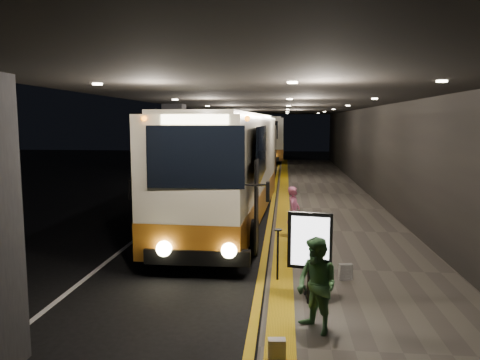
{
  "coord_description": "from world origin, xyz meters",
  "views": [
    {
      "loc": [
        2.89,
        -14.29,
        3.7
      ],
      "look_at": [
        1.34,
        1.69,
        1.7
      ],
      "focal_mm": 35.0,
      "sensor_mm": 36.0,
      "label": 1
    }
  ],
  "objects_px": {
    "bag_polka": "(346,272)",
    "passenger_waiting_green": "(317,285)",
    "passenger_waiting_grey": "(314,258)",
    "stanchion_post": "(278,255)",
    "coach_second": "(257,154)",
    "bag_plain": "(277,350)",
    "coach_main": "(228,173)",
    "passenger_boarding": "(294,212)",
    "info_sign": "(310,243)",
    "coach_third": "(267,140)"
  },
  "relations": [
    {
      "from": "coach_second",
      "to": "bag_plain",
      "type": "height_order",
      "value": "coach_second"
    },
    {
      "from": "info_sign",
      "to": "passenger_boarding",
      "type": "bearing_deg",
      "value": 102.86
    },
    {
      "from": "bag_polka",
      "to": "coach_second",
      "type": "bearing_deg",
      "value": 99.34
    },
    {
      "from": "passenger_waiting_green",
      "to": "passenger_waiting_grey",
      "type": "xyz_separation_m",
      "value": [
        0.05,
        1.65,
        -0.02
      ]
    },
    {
      "from": "passenger_waiting_grey",
      "to": "bag_plain",
      "type": "xyz_separation_m",
      "value": [
        -0.7,
        -2.68,
        -0.63
      ]
    },
    {
      "from": "coach_third",
      "to": "passenger_boarding",
      "type": "relative_size",
      "value": 8.29
    },
    {
      "from": "coach_second",
      "to": "bag_polka",
      "type": "distance_m",
      "value": 19.87
    },
    {
      "from": "coach_main",
      "to": "bag_plain",
      "type": "relative_size",
      "value": 38.02
    },
    {
      "from": "coach_third",
      "to": "stanchion_post",
      "type": "distance_m",
      "value": 35.36
    },
    {
      "from": "bag_polka",
      "to": "bag_plain",
      "type": "xyz_separation_m",
      "value": [
        -1.48,
        -3.77,
        -0.02
      ]
    },
    {
      "from": "coach_second",
      "to": "bag_polka",
      "type": "height_order",
      "value": "coach_second"
    },
    {
      "from": "passenger_boarding",
      "to": "info_sign",
      "type": "height_order",
      "value": "info_sign"
    },
    {
      "from": "coach_third",
      "to": "passenger_boarding",
      "type": "distance_m",
      "value": 31.25
    },
    {
      "from": "coach_third",
      "to": "passenger_waiting_grey",
      "type": "height_order",
      "value": "coach_third"
    },
    {
      "from": "coach_third",
      "to": "bag_polka",
      "type": "bearing_deg",
      "value": -87.52
    },
    {
      "from": "passenger_waiting_grey",
      "to": "coach_second",
      "type": "bearing_deg",
      "value": 177.29
    },
    {
      "from": "bag_plain",
      "to": "passenger_boarding",
      "type": "bearing_deg",
      "value": 87.23
    },
    {
      "from": "bag_polka",
      "to": "stanchion_post",
      "type": "relative_size",
      "value": 0.31
    },
    {
      "from": "coach_main",
      "to": "coach_third",
      "type": "height_order",
      "value": "coach_third"
    },
    {
      "from": "coach_third",
      "to": "bag_plain",
      "type": "relative_size",
      "value": 39.27
    },
    {
      "from": "passenger_waiting_green",
      "to": "info_sign",
      "type": "distance_m",
      "value": 1.31
    },
    {
      "from": "passenger_boarding",
      "to": "bag_plain",
      "type": "bearing_deg",
      "value": -164.32
    },
    {
      "from": "coach_second",
      "to": "coach_third",
      "type": "xyz_separation_m",
      "value": [
        0.03,
        15.56,
        0.28
      ]
    },
    {
      "from": "passenger_boarding",
      "to": "bag_plain",
      "type": "xyz_separation_m",
      "value": [
        -0.37,
        -7.73,
        -0.62
      ]
    },
    {
      "from": "coach_second",
      "to": "bag_plain",
      "type": "bearing_deg",
      "value": -85.65
    },
    {
      "from": "passenger_boarding",
      "to": "bag_plain",
      "type": "distance_m",
      "value": 7.76
    },
    {
      "from": "passenger_waiting_grey",
      "to": "passenger_boarding",
      "type": "bearing_deg",
      "value": 174.23
    },
    {
      "from": "coach_third",
      "to": "stanchion_post",
      "type": "relative_size",
      "value": 11.18
    },
    {
      "from": "bag_polka",
      "to": "bag_plain",
      "type": "distance_m",
      "value": 4.05
    },
    {
      "from": "coach_main",
      "to": "passenger_waiting_green",
      "type": "xyz_separation_m",
      "value": [
        2.58,
        -8.85,
        -0.9
      ]
    },
    {
      "from": "passenger_waiting_grey",
      "to": "bag_polka",
      "type": "distance_m",
      "value": 1.47
    },
    {
      "from": "bag_plain",
      "to": "info_sign",
      "type": "distance_m",
      "value": 2.57
    },
    {
      "from": "passenger_boarding",
      "to": "stanchion_post",
      "type": "relative_size",
      "value": 1.35
    },
    {
      "from": "passenger_boarding",
      "to": "passenger_waiting_green",
      "type": "bearing_deg",
      "value": -159.2
    },
    {
      "from": "bag_polka",
      "to": "bag_plain",
      "type": "bearing_deg",
      "value": -111.51
    },
    {
      "from": "passenger_waiting_grey",
      "to": "stanchion_post",
      "type": "xyz_separation_m",
      "value": [
        -0.75,
        0.91,
        -0.21
      ]
    },
    {
      "from": "info_sign",
      "to": "passenger_waiting_green",
      "type": "bearing_deg",
      "value": -76.57
    },
    {
      "from": "passenger_waiting_green",
      "to": "bag_polka",
      "type": "xyz_separation_m",
      "value": [
        0.84,
        2.73,
        -0.63
      ]
    },
    {
      "from": "passenger_boarding",
      "to": "info_sign",
      "type": "relative_size",
      "value": 0.86
    },
    {
      "from": "passenger_boarding",
      "to": "bag_polka",
      "type": "height_order",
      "value": "passenger_boarding"
    },
    {
      "from": "bag_polka",
      "to": "passenger_waiting_green",
      "type": "bearing_deg",
      "value": -107.01
    },
    {
      "from": "coach_second",
      "to": "bag_polka",
      "type": "bearing_deg",
      "value": -80.56
    },
    {
      "from": "passenger_waiting_grey",
      "to": "info_sign",
      "type": "bearing_deg",
      "value": -24.23
    },
    {
      "from": "passenger_waiting_grey",
      "to": "bag_plain",
      "type": "height_order",
      "value": "passenger_waiting_grey"
    },
    {
      "from": "info_sign",
      "to": "coach_third",
      "type": "bearing_deg",
      "value": 104.21
    },
    {
      "from": "passenger_boarding",
      "to": "coach_third",
      "type": "bearing_deg",
      "value": 22.28
    },
    {
      "from": "info_sign",
      "to": "stanchion_post",
      "type": "xyz_separation_m",
      "value": [
        -0.64,
        1.32,
        -0.65
      ]
    },
    {
      "from": "coach_main",
      "to": "coach_second",
      "type": "relative_size",
      "value": 1.14
    },
    {
      "from": "passenger_waiting_green",
      "to": "coach_third",
      "type": "bearing_deg",
      "value": 144.9
    },
    {
      "from": "coach_second",
      "to": "coach_third",
      "type": "relative_size",
      "value": 0.85
    }
  ]
}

